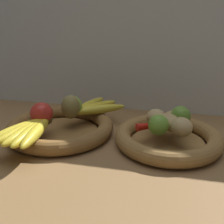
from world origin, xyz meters
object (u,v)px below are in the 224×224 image
object	(u,v)px
fruit_bowl_left	(61,127)
fruit_bowl_right	(168,137)
banana_bunch_front	(28,131)
potato_large	(169,122)
potato_oblong	(156,117)
lime_far	(181,116)
apple_red_front	(42,114)
apple_green_back	(72,106)
chili_pepper	(160,125)
pear_brown	(71,107)
potato_small	(181,127)
lime_near	(158,125)
banana_bunch_back	(94,107)
potato_back	(177,118)

from	to	relation	value
fruit_bowl_left	fruit_bowl_right	size ratio (longest dim) A/B	1.09
banana_bunch_front	potato_large	size ratio (longest dim) A/B	2.59
potato_oblong	fruit_bowl_left	bearing A→B (deg)	-174.26
potato_oblong	lime_far	distance (cm)	7.04
apple_red_front	banana_bunch_front	world-z (taller)	apple_red_front
apple_red_front	potato_oblong	bearing A→B (deg)	12.23
apple_green_back	chili_pepper	world-z (taller)	apple_green_back
potato_large	chili_pepper	bearing A→B (deg)	166.21
chili_pepper	potato_oblong	bearing A→B (deg)	88.60
banana_bunch_front	pear_brown	bearing A→B (deg)	68.12
apple_green_back	potato_small	world-z (taller)	apple_green_back
banana_bunch_front	potato_large	world-z (taller)	potato_large
pear_brown	lime_near	size ratio (longest dim) A/B	1.34
fruit_bowl_left	potato_large	distance (cm)	33.23
banana_bunch_front	chili_pepper	world-z (taller)	banana_bunch_front
fruit_bowl_left	banana_bunch_back	world-z (taller)	banana_bunch_back
fruit_bowl_right	banana_bunch_front	xyz separation A→B (cm)	(-36.37, -13.04, 4.04)
fruit_bowl_left	apple_green_back	xyz separation A→B (cm)	(2.19, 5.13, 5.60)
apple_green_back	banana_bunch_back	world-z (taller)	apple_green_back
apple_green_back	apple_red_front	distance (cm)	11.13
fruit_bowl_left	banana_bunch_back	xyz separation A→B (cm)	(7.79, 10.34, 3.81)
potato_back	chili_pepper	world-z (taller)	potato_back
apple_red_front	pear_brown	world-z (taller)	pear_brown
apple_red_front	potato_small	bearing A→B (deg)	1.24
potato_small	pear_brown	bearing A→B (deg)	170.47
fruit_bowl_left	pear_brown	xyz separation A→B (cm)	(2.68, 2.29, 6.18)
pear_brown	chili_pepper	size ratio (longest dim) A/B	0.52
banana_bunch_back	lime_near	distance (cm)	26.65
fruit_bowl_right	pear_brown	size ratio (longest dim) A/B	3.99
fruit_bowl_left	apple_green_back	distance (cm)	7.90
potato_small	lime_near	xyz separation A→B (cm)	(-6.05, -0.71, 0.27)
pear_brown	chili_pepper	distance (cm)	27.94
apple_green_back	lime_near	bearing A→B (deg)	-18.16
banana_bunch_back	potato_oblong	bearing A→B (deg)	-19.15
pear_brown	potato_oblong	size ratio (longest dim) A/B	1.18
lime_near	potato_oblong	bearing A→B (deg)	98.65
fruit_bowl_right	apple_red_front	xyz separation A→B (cm)	(-36.75, -4.22, 5.74)
apple_red_front	banana_bunch_front	xyz separation A→B (cm)	(0.38, -8.82, -1.70)
potato_oblong	lime_near	xyz separation A→B (cm)	(1.06, -6.99, 0.45)
lime_near	lime_far	world-z (taller)	lime_far
apple_red_front	potato_oblong	world-z (taller)	apple_red_front
potato_oblong	fruit_bowl_right	bearing A→B (deg)	-37.87
lime_near	lime_far	distance (cm)	10.01
fruit_bowl_right	chili_pepper	distance (cm)	4.31
pear_brown	potato_oblong	bearing A→B (deg)	1.40
fruit_bowl_left	potato_large	bearing A→B (deg)	0.00
pear_brown	lime_near	distance (cm)	28.25
chili_pepper	banana_bunch_front	bearing A→B (deg)	171.09
banana_bunch_back	chili_pepper	xyz separation A→B (cm)	(22.64, -9.73, -0.31)
potato_oblong	pear_brown	bearing A→B (deg)	-178.60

